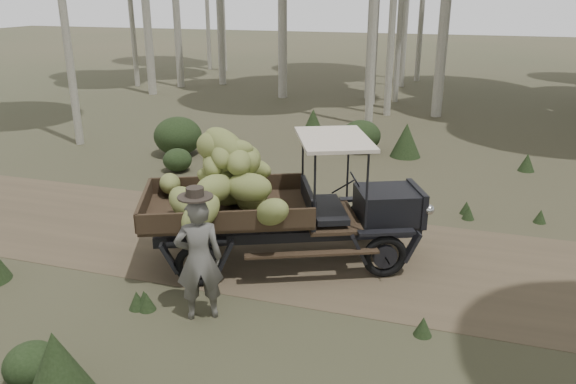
# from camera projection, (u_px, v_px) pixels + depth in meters

# --- Properties ---
(ground) EXTENTS (120.00, 120.00, 0.00)m
(ground) POSITION_uv_depth(u_px,v_px,m) (390.00, 262.00, 10.29)
(ground) COLOR #473D2B
(ground) RESTS_ON ground
(dirt_track) EXTENTS (70.00, 4.00, 0.01)m
(dirt_track) POSITION_uv_depth(u_px,v_px,m) (390.00, 262.00, 10.29)
(dirt_track) COLOR brown
(dirt_track) RESTS_ON ground
(banana_truck) EXTENTS (5.22, 3.59, 2.63)m
(banana_truck) POSITION_uv_depth(u_px,v_px,m) (255.00, 187.00, 9.77)
(banana_truck) COLOR black
(banana_truck) RESTS_ON ground
(farmer) EXTENTS (0.84, 0.74, 2.09)m
(farmer) POSITION_uv_depth(u_px,v_px,m) (199.00, 258.00, 8.26)
(farmer) COLOR #595651
(farmer) RESTS_ON ground
(undergrowth) EXTENTS (19.90, 19.69, 1.35)m
(undergrowth) POSITION_uv_depth(u_px,v_px,m) (356.00, 343.00, 6.99)
(undergrowth) COLOR #233319
(undergrowth) RESTS_ON ground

